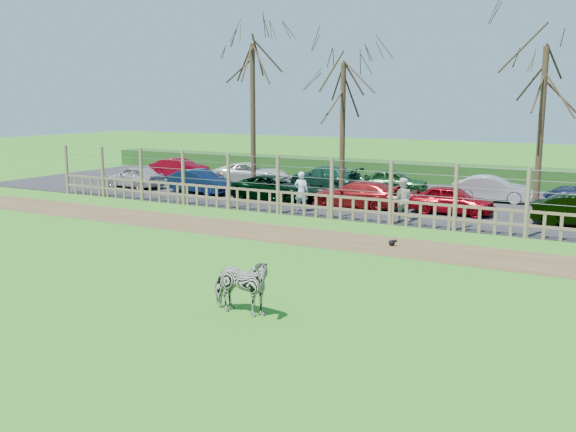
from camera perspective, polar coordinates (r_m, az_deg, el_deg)
The scene contains 22 objects.
ground at distance 19.34m, azimuth -6.18°, elevation -4.12°, with size 120.00×120.00×0.00m, color #51A232.
dirt_strip at distance 23.07m, azimuth 0.21°, elevation -1.68°, with size 34.00×2.80×0.01m, color brown.
asphalt at distance 32.07m, azimuth 8.77°, elevation 1.64°, with size 44.00×13.00×0.04m, color #232326.
hedge at distance 38.61m, azimuth 12.37°, elevation 3.78°, with size 46.00×2.00×1.10m, color #1E4716.
fence at distance 26.01m, azimuth 3.89°, elevation 1.46°, with size 30.16×0.16×2.50m.
tree_left at distance 32.76m, azimuth -3.17°, elevation 11.74°, with size 4.80×4.80×7.88m.
tree_mid at distance 31.53m, azimuth 4.91°, elevation 10.42°, with size 4.80×4.80×6.83m.
tree_right at distance 29.57m, azimuth 21.77°, elevation 10.46°, with size 4.80×4.80×7.35m.
zebra at distance 14.54m, azimuth -4.26°, elevation -6.22°, with size 0.73×1.60×1.35m, color gray.
visitor_a at distance 27.53m, azimuth 1.20°, elevation 2.18°, with size 0.63×0.41×1.72m, color silver.
visitor_b at distance 25.71m, azimuth 10.10°, elevation 1.44°, with size 0.84×0.65×1.72m, color silver.
crow at distance 21.60m, azimuth 9.24°, elevation -2.35°, with size 0.29×0.21×0.23m.
car_0 at distance 36.04m, azimuth -13.43°, elevation 3.42°, with size 1.42×3.52×1.20m, color #BCB1B6.
car_1 at distance 33.27m, azimuth -7.84°, elevation 3.05°, with size 1.27×3.64×1.20m, color #0C193B.
car_2 at distance 30.50m, azimuth -1.10°, elevation 2.49°, with size 1.99×4.32×1.20m, color black.
car_3 at distance 28.65m, azimuth 6.19°, elevation 1.92°, with size 1.68×4.13×1.20m, color maroon.
car_4 at distance 27.83m, azimuth 14.36°, elevation 1.40°, with size 1.42×3.52×1.20m, color maroon.
car_7 at distance 40.05m, azimuth -9.61°, elevation 4.23°, with size 1.27×3.64×1.20m, color maroon.
car_8 at distance 36.77m, azimuth -3.26°, elevation 3.82°, with size 1.99×4.32×1.20m, color white.
car_9 at distance 35.15m, azimuth 3.28°, elevation 3.52°, with size 1.68×4.13×1.20m, color #17422F.
car_10 at distance 33.53m, azimuth 9.36°, elevation 3.07°, with size 1.42×3.52×1.20m, color #205526.
car_11 at distance 31.79m, azimuth 17.70°, elevation 2.32°, with size 1.27×3.64×1.20m, color #BFBCC0.
Camera 1 is at (10.77, -15.33, 4.82)m, focal length 40.00 mm.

